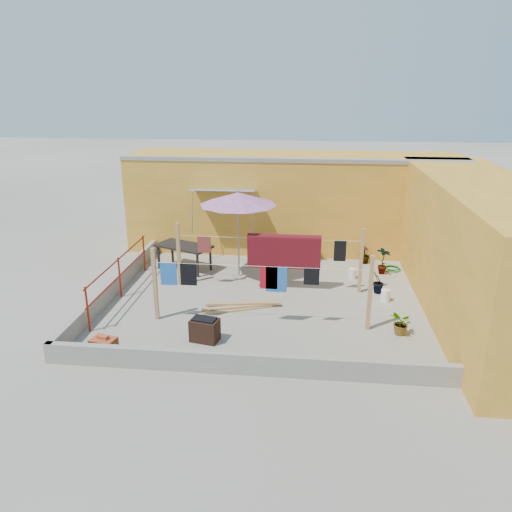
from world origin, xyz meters
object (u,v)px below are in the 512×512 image
Objects in this scene: brazier at (205,330)px; plant_back_a at (304,249)px; patio_umbrella at (238,199)px; brick_stack at (104,346)px; outdoor_table at (184,247)px; water_jug_a at (353,273)px; water_jug_b at (385,295)px; green_hose at (392,269)px; white_basin at (307,365)px.

brazier is 0.81× the size of plant_back_a.
brick_stack is at bearing -115.16° from patio_umbrella.
plant_back_a is (3.63, 1.17, -0.29)m from outdoor_table.
outdoor_table is at bearing -162.11° from plant_back_a.
water_jug_b is at bearing -64.70° from water_jug_a.
green_hose is (4.78, 5.02, -0.23)m from brazier.
brick_stack is at bearing -151.26° from water_jug_b.
brazier is at bearing -148.58° from water_jug_b.
plant_back_a is (-2.69, 0.52, 0.38)m from green_hose.
water_jug_b is at bearing -17.20° from patio_umbrella.
patio_umbrella is at bearing -16.59° from outdoor_table.
outdoor_table is (-1.75, 0.52, -1.64)m from patio_umbrella.
brazier is 6.94m from green_hose.
green_hose is (4.57, 1.17, -2.31)m from patio_umbrella.
white_basin is 6.40m from green_hose.
plant_back_a is at bearing 57.39° from brick_stack.
patio_umbrella is 1.46× the size of outdoor_table.
white_basin is 0.91× the size of green_hose.
plant_back_a reaches higher than water_jug_a.
brazier is at bearing -70.66° from outdoor_table.
water_jug_b is (5.79, -1.77, -0.54)m from outdoor_table.
outdoor_table is at bearing 109.34° from brazier.
green_hose is at bearing 46.40° from brazier.
patio_umbrella is 3.18m from plant_back_a.
green_hose is at bearing 5.87° from outdoor_table.
plant_back_a reaches higher than white_basin.
brazier is 1.36× the size of white_basin.
water_jug_b is (0.73, -1.55, 0.01)m from water_jug_a.
white_basin is 1.36× the size of water_jug_b.
green_hose is (2.52, 5.88, -0.01)m from white_basin.
brick_stack is 7.11m from water_jug_b.
plant_back_a reaches higher than water_jug_b.
outdoor_table is at bearing -174.13° from green_hose.
brazier is 4.99m from water_jug_b.
white_basin is 5.17m from water_jug_a.
brazier is 5.45m from water_jug_a.
patio_umbrella reaches higher than white_basin.
plant_back_a is at bearing 126.34° from water_jug_b.
outdoor_table is 3.25× the size of brick_stack.
patio_umbrella is at bearing 113.49° from white_basin.
green_hose is at bearing 77.74° from water_jug_b.
outdoor_table is 6.39m from green_hose.
plant_back_a is at bearing 91.52° from white_basin.
water_jug_b is (6.24, 3.42, -0.03)m from brick_stack.
water_jug_b is 2.48m from green_hose.
brazier is 1.84× the size of water_jug_b.
patio_umbrella reaches higher than water_jug_a.
white_basin is at bearing -104.13° from water_jug_a.
brick_stack is 0.85× the size of brazier.
water_jug_a is at bearing 49.69° from brazier.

